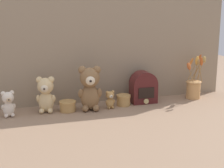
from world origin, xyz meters
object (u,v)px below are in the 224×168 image
Objects in this scene: teddy_bear_large at (90,87)px; decorative_tin_short at (124,100)px; vintage_radio at (143,88)px; teddy_bear_tiny at (110,99)px; teddy_bear_small at (8,103)px; teddy_bear_medium at (46,94)px; flower_vase at (194,85)px; decorative_tin_tall at (68,106)px.

decorative_tin_short is (0.23, 0.03, -0.11)m from teddy_bear_large.
vintage_radio is 0.17m from decorative_tin_short.
teddy_bear_small is at bearing 178.34° from teddy_bear_tiny.
teddy_bear_large is 0.16m from teddy_bear_tiny.
teddy_bear_medium is 1.93× the size of teddy_bear_tiny.
teddy_bear_large is at bearing -171.23° from vintage_radio.
decorative_tin_short is (0.10, 0.03, -0.02)m from teddy_bear_tiny.
flower_vase reaches higher than decorative_tin_tall.
teddy_bear_large is 1.80× the size of teddy_bear_small.
teddy_bear_large reaches higher than decorative_tin_short.
teddy_bear_tiny is 0.27m from decorative_tin_tall.
teddy_bear_medium is 0.15m from decorative_tin_tall.
teddy_bear_small is 1.51× the size of decorative_tin_tall.
decorative_tin_tall is at bearing 0.33° from teddy_bear_small.
teddy_bear_medium is 2.16× the size of decorative_tin_tall.
teddy_bear_tiny is 0.37× the size of flower_vase.
teddy_bear_large is at bearing -7.48° from decorative_tin_tall.
teddy_bear_large is at bearing -172.86° from decorative_tin_short.
flower_vase is 0.53m from decorative_tin_short.
teddy_bear_large is 0.49m from teddy_bear_small.
teddy_bear_medium is at bearing 171.59° from decorative_tin_tall.
decorative_tin_short is (0.72, 0.01, -0.04)m from teddy_bear_small.
teddy_bear_medium is 2.41× the size of decorative_tin_short.
vintage_radio is 2.30× the size of decorative_tin_short.
teddy_bear_medium is 0.71× the size of flower_vase.
vintage_radio is at bearing 1.90° from teddy_bear_medium.
flower_vase is at bearing 2.57° from decorative_tin_short.
teddy_bear_large is 0.39m from vintage_radio.
teddy_bear_large is at bearing -7.92° from teddy_bear_medium.
teddy_bear_small is 0.73× the size of vintage_radio.
vintage_radio is (-0.38, 0.01, 0.01)m from flower_vase.
flower_vase reaches higher than teddy_bear_medium.
decorative_tin_short is (0.50, -0.01, -0.08)m from teddy_bear_medium.
vintage_radio reaches higher than decorative_tin_tall.
teddy_bear_large is at bearing 179.30° from teddy_bear_tiny.
decorative_tin_short is (-0.15, -0.03, -0.06)m from vintage_radio.
flower_vase is at bearing -0.92° from vintage_radio.
teddy_bear_tiny is at bearing -175.08° from flower_vase.
flower_vase reaches higher than teddy_bear_tiny.
decorative_tin_short is at bearing 1.63° from decorative_tin_tall.
teddy_bear_medium is at bearing 174.42° from teddy_bear_tiny.
teddy_bear_small is 1.35× the size of teddy_bear_tiny.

